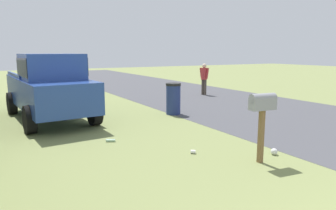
{
  "coord_description": "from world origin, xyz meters",
  "views": [
    {
      "loc": [
        0.11,
        3.84,
        2.17
      ],
      "look_at": [
        4.63,
        1.28,
        1.28
      ],
      "focal_mm": 33.86,
      "sensor_mm": 36.0,
      "label": 1
    }
  ],
  "objects_px": {
    "pickup_truck": "(50,86)",
    "mailbox": "(262,107)",
    "trash_bin": "(173,99)",
    "pedestrian": "(204,77)"
  },
  "relations": [
    {
      "from": "pickup_truck",
      "to": "trash_bin",
      "type": "relative_size",
      "value": 4.58
    },
    {
      "from": "mailbox",
      "to": "trash_bin",
      "type": "distance_m",
      "value": 5.15
    },
    {
      "from": "mailbox",
      "to": "trash_bin",
      "type": "height_order",
      "value": "mailbox"
    },
    {
      "from": "mailbox",
      "to": "pickup_truck",
      "type": "height_order",
      "value": "pickup_truck"
    },
    {
      "from": "mailbox",
      "to": "trash_bin",
      "type": "bearing_deg",
      "value": -3.99
    },
    {
      "from": "trash_bin",
      "to": "pedestrian",
      "type": "distance_m",
      "value": 5.22
    },
    {
      "from": "pickup_truck",
      "to": "mailbox",
      "type": "bearing_deg",
      "value": 21.16
    },
    {
      "from": "pickup_truck",
      "to": "pedestrian",
      "type": "relative_size",
      "value": 3.18
    },
    {
      "from": "mailbox",
      "to": "pickup_truck",
      "type": "distance_m",
      "value": 6.77
    },
    {
      "from": "mailbox",
      "to": "pickup_truck",
      "type": "bearing_deg",
      "value": 32.17
    }
  ]
}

